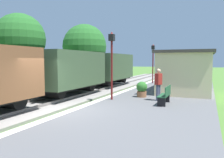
% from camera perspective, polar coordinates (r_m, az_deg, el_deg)
% --- Properties ---
extents(ground_plane, '(160.00, 160.00, 0.00)m').
position_cam_1_polar(ground_plane, '(10.15, -12.49, -9.05)').
color(ground_plane, '#47702D').
extents(platform_slab, '(6.00, 60.00, 0.25)m').
position_cam_1_polar(platform_slab, '(8.70, 5.19, -10.43)').
color(platform_slab, '#565659').
rests_on(platform_slab, ground).
extents(platform_edge_stripe, '(0.36, 60.00, 0.01)m').
position_cam_1_polar(platform_edge_stripe, '(9.87, -10.61, -7.90)').
color(platform_edge_stripe, silver).
rests_on(platform_edge_stripe, platform_slab).
extents(track_ballast, '(3.80, 60.00, 0.12)m').
position_cam_1_polar(track_ballast, '(11.67, -22.19, -7.19)').
color(track_ballast, gray).
rests_on(track_ballast, ground).
extents(rail_near, '(0.07, 60.00, 0.14)m').
position_cam_1_polar(rail_near, '(11.15, -19.59, -6.97)').
color(rail_near, slate).
rests_on(rail_near, track_ballast).
extents(rail_far, '(0.07, 60.00, 0.14)m').
position_cam_1_polar(rail_far, '(12.16, -24.61, -6.17)').
color(rail_far, slate).
rests_on(rail_far, track_ballast).
extents(freight_train, '(2.50, 19.40, 2.72)m').
position_cam_1_polar(freight_train, '(14.60, -10.93, 1.79)').
color(freight_train, brown).
rests_on(freight_train, rail_near).
extents(station_hut, '(3.50, 5.80, 2.78)m').
position_cam_1_polar(station_hut, '(16.31, 18.31, 1.85)').
color(station_hut, beige).
rests_on(station_hut, platform_slab).
extents(bench_near_hut, '(0.42, 1.50, 0.91)m').
position_cam_1_polar(bench_near_hut, '(11.33, 13.36, -3.92)').
color(bench_near_hut, '#1E4C2D').
rests_on(bench_near_hut, platform_slab).
extents(person_waiting, '(0.36, 0.44, 1.71)m').
position_cam_1_polar(person_waiting, '(12.27, 11.67, -1.07)').
color(person_waiting, '#474C66').
rests_on(person_waiting, platform_slab).
extents(potted_planter, '(0.64, 0.64, 0.92)m').
position_cam_1_polar(potted_planter, '(13.37, 7.55, -2.53)').
color(potted_planter, brown).
rests_on(potted_planter, platform_slab).
extents(lamp_post_near, '(0.28, 0.28, 3.70)m').
position_cam_1_polar(lamp_post_near, '(12.27, -0.07, 6.60)').
color(lamp_post_near, '#591414').
rests_on(lamp_post_near, platform_slab).
extents(lamp_post_far, '(0.28, 0.28, 3.70)m').
position_cam_1_polar(lamp_post_far, '(21.72, 10.35, 5.68)').
color(lamp_post_far, '#591414').
rests_on(lamp_post_far, platform_slab).
extents(tree_trackside_mid, '(3.48, 3.48, 5.62)m').
position_cam_1_polar(tree_trackside_mid, '(16.95, -22.28, 9.33)').
color(tree_trackside_mid, '#4C3823').
rests_on(tree_trackside_mid, ground).
extents(tree_trackside_far, '(4.57, 4.57, 6.17)m').
position_cam_1_polar(tree_trackside_far, '(23.95, -6.96, 8.21)').
color(tree_trackside_far, '#4C3823').
rests_on(tree_trackside_far, ground).
extents(tree_field_left, '(3.71, 3.71, 5.23)m').
position_cam_1_polar(tree_field_left, '(29.89, -6.03, 6.53)').
color(tree_field_left, '#4C3823').
rests_on(tree_field_left, ground).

